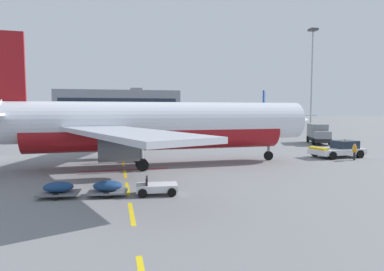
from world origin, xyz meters
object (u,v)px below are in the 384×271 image
(fuel_service_truck, at_px, (318,133))
(baggage_train, at_px, (108,188))
(pushback_tug, at_px, (339,149))
(ground_crew_worker, at_px, (355,151))
(airliner_mid_left, at_px, (267,115))
(apron_light_mast_far, at_px, (312,68))
(airliner_far_center, at_px, (19,116))
(airliner_foreground, at_px, (153,125))

(fuel_service_truck, distance_m, baggage_train, 41.58)
(pushback_tug, height_order, ground_crew_worker, pushback_tug)
(baggage_train, relative_size, ground_crew_worker, 4.88)
(airliner_mid_left, bearing_deg, apron_light_mast_far, -100.99)
(ground_crew_worker, xyz_separation_m, apron_light_mast_far, (20.37, 39.95, 14.15))
(airliner_mid_left, height_order, baggage_train, airliner_mid_left)
(baggage_train, bearing_deg, pushback_tug, 24.67)
(apron_light_mast_far, bearing_deg, pushback_tug, -118.64)
(pushback_tug, relative_size, airliner_far_center, 0.18)
(pushback_tug, relative_size, ground_crew_worker, 3.51)
(airliner_far_center, xyz_separation_m, baggage_train, (20.82, -62.17, -3.58))
(fuel_service_truck, bearing_deg, apron_light_mast_far, 59.72)
(pushback_tug, distance_m, fuel_service_truck, 15.87)
(ground_crew_worker, bearing_deg, pushback_tug, 93.21)
(fuel_service_truck, distance_m, ground_crew_worker, 18.00)
(airliner_mid_left, relative_size, ground_crew_worker, 17.13)
(airliner_foreground, height_order, airliner_mid_left, airliner_foreground)
(airliner_foreground, bearing_deg, airliner_far_center, 115.99)
(airliner_far_center, bearing_deg, pushback_tug, -47.43)
(airliner_mid_left, bearing_deg, airliner_far_center, -161.19)
(baggage_train, relative_size, apron_light_mast_far, 0.36)
(pushback_tug, height_order, airliner_mid_left, airliner_mid_left)
(fuel_service_truck, bearing_deg, airliner_far_center, 145.81)
(fuel_service_truck, height_order, apron_light_mast_far, apron_light_mast_far)
(baggage_train, bearing_deg, ground_crew_worker, 19.96)
(pushback_tug, height_order, apron_light_mast_far, apron_light_mast_far)
(airliner_foreground, xyz_separation_m, ground_crew_worker, (21.54, -1.69, -2.92))
(airliner_foreground, relative_size, fuel_service_truck, 4.70)
(fuel_service_truck, relative_size, baggage_train, 0.85)
(airliner_far_center, distance_m, baggage_train, 65.66)
(fuel_service_truck, bearing_deg, airliner_mid_left, 71.13)
(airliner_foreground, relative_size, airliner_mid_left, 1.14)
(airliner_far_center, bearing_deg, ground_crew_worker, -48.67)
(pushback_tug, xyz_separation_m, airliner_far_center, (-46.35, 50.45, 3.20))
(baggage_train, xyz_separation_m, apron_light_mast_far, (46.03, 49.27, 14.65))
(ground_crew_worker, bearing_deg, baggage_train, -160.04)
(airliner_foreground, bearing_deg, pushback_tug, 1.90)
(apron_light_mast_far, bearing_deg, airliner_mid_left, 79.01)
(fuel_service_truck, height_order, ground_crew_worker, fuel_service_truck)
(pushback_tug, height_order, baggage_train, pushback_tug)
(airliner_mid_left, height_order, apron_light_mast_far, apron_light_mast_far)
(pushback_tug, distance_m, apron_light_mast_far, 45.10)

